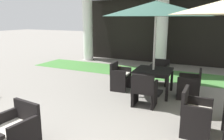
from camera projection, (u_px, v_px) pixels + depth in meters
lawn_strip at (151, 73)px, 8.77m from camera, size 10.59×1.77×0.01m
patio_chair_near_foreground_west at (195, 114)px, 4.16m from camera, size 0.52×0.59×0.87m
patio_chair_mid_left_north at (16, 131)px, 3.52m from camera, size 0.66×0.63×0.84m
patio_table_mid_right at (153, 73)px, 6.34m from camera, size 1.08×1.08×0.72m
patio_umbrella_mid_right at (156, 9)px, 5.94m from camera, size 2.92×2.92×2.66m
patio_chair_mid_right_east at (190, 84)px, 6.02m from camera, size 0.62×0.60×0.82m
patio_chair_mid_right_north at (159, 73)px, 7.31m from camera, size 0.62×0.56×0.81m
patio_chair_mid_right_south at (144, 91)px, 5.48m from camera, size 0.59×0.54×0.85m
patio_chair_mid_right_west at (120, 76)px, 6.76m from camera, size 0.53×0.61×0.83m
terracotta_urn at (120, 73)px, 8.04m from camera, size 0.32×0.32×0.46m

